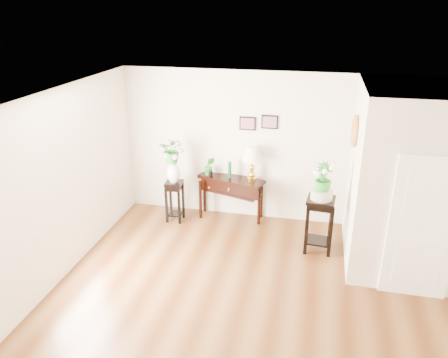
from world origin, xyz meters
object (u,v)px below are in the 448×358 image
(table_lamp, at_px, (252,162))
(plant_stand_a, at_px, (175,201))
(plant_stand_b, at_px, (319,225))
(console_table, at_px, (231,198))

(table_lamp, relative_size, plant_stand_a, 0.80)
(plant_stand_b, bearing_deg, table_lamp, 146.86)
(console_table, height_order, table_lamp, table_lamp)
(console_table, xyz_separation_m, plant_stand_a, (-1.02, -0.34, -0.02))
(console_table, distance_m, table_lamp, 0.86)
(plant_stand_a, height_order, plant_stand_b, plant_stand_b)
(table_lamp, relative_size, plant_stand_b, 0.68)
(table_lamp, distance_m, plant_stand_a, 1.65)
(console_table, distance_m, plant_stand_a, 1.07)
(plant_stand_a, relative_size, plant_stand_b, 0.84)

